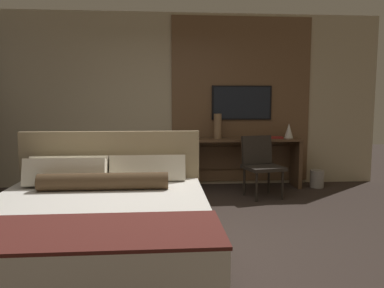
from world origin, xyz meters
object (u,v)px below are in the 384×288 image
Objects in this scene: bed at (96,224)px; vase_short at (289,131)px; desk at (243,154)px; desk_chair at (260,161)px; waste_bin at (317,179)px; vase_tall at (218,126)px; tv at (242,103)px; book at (276,137)px.

vase_short is at bearing 45.00° from bed.
desk is 0.82m from vase_short.
waste_bin is at bearing 10.51° from desk_chair.
vase_short is at bearing 29.69° from desk_chair.
desk_chair is 2.22× the size of vase_tall.
tv is at bearing 90.00° from desk.
desk_chair is 3.15× the size of waste_bin.
tv is at bearing 85.07° from desk_chair.
tv is at bearing 162.59° from vase_short.
desk_chair is 3.69× the size of vase_short.
desk_chair is 0.92m from vase_short.
desk is at bearing 173.18° from waste_bin.
desk is 1.81× the size of tv.
desk_chair is at bearing -156.17° from waste_bin.
vase_short is (2.62, 2.62, 0.61)m from bed.
vase_tall is at bearing 177.97° from book.
bed is 1.22× the size of desk.
desk is (1.89, 2.66, 0.23)m from bed.
vase_tall reaches higher than vase_short.
bed is at bearing -132.76° from book.
desk_chair is at bearing -79.12° from desk.
desk_chair is at bearing -81.62° from tv.
vase_tall is (-0.43, -0.04, 0.46)m from desk.
tv reaches higher than vase_short.
desk is 7.50× the size of vase_short.
desk_chair is (2.01, 2.05, 0.21)m from bed.
vase_short is (0.73, -0.23, -0.45)m from tv.
book is (2.40, 2.59, 0.50)m from bed.
desk_chair is at bearing 45.58° from bed.
book is at bearing -7.87° from desk.
bed is 3.98m from waste_bin.
bed is 2.88m from desk_chair.
waste_bin is (0.68, -0.07, -0.67)m from book.
bed is at bearing -147.73° from desk_chair.
bed is at bearing -135.00° from vase_short.
vase_tall is 0.95m from book.
bed reaches higher than waste_bin.
desk_chair is 0.73m from book.
desk reaches higher than waste_bin.
vase_short is at bearing -3.29° from desk.
tv is (1.89, 2.85, 1.06)m from bed.
book is at bearing 47.24° from bed.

